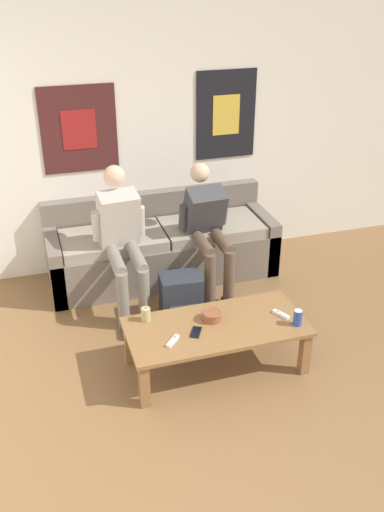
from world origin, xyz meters
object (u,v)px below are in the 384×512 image
pillar_candle (146,314)px  game_controller_near_right (281,314)px  backpack (181,299)px  coffee_table (216,331)px  person_seated_adult (122,236)px  person_seated_teen (208,226)px  couch (162,248)px  ceramic_bowl (212,315)px  drink_can_blue (298,318)px  game_controller_near_left (173,341)px  cell_phone (196,332)px

pillar_candle → game_controller_near_right: (1.00, -0.24, -0.04)m
backpack → coffee_table: bearing=-84.7°
person_seated_adult → backpack: person_seated_adult is taller
person_seated_teen → game_controller_near_right: 1.23m
couch → pillar_candle: couch is taller
couch → ceramic_bowl: size_ratio=14.59×
coffee_table → drink_can_blue: 0.61m
game_controller_near_left → couch: bearing=78.3°
person_seated_adult → drink_can_blue: bearing=-50.5°
person_seated_teen → ceramic_bowl: bearing=-106.9°
backpack → pillar_candle: pillar_candle is taller
pillar_candle → couch: bearing=70.8°
pillar_candle → game_controller_near_left: pillar_candle is taller
drink_can_blue → game_controller_near_left: size_ratio=0.97×
cell_phone → coffee_table: bearing=15.5°
game_controller_near_left → game_controller_near_right: size_ratio=0.89×
coffee_table → game_controller_near_right: game_controller_near_right is taller
drink_can_blue → coffee_table: bearing=163.4°
coffee_table → ceramic_bowl: 0.12m
couch → game_controller_near_left: bearing=-101.7°
pillar_candle → person_seated_teen: bearing=49.6°
couch → game_controller_near_left: 1.68m
game_controller_near_right → game_controller_near_left: bearing=-174.5°
person_seated_teen → drink_can_blue: bearing=-79.1°
couch → game_controller_near_left: couch is taller
game_controller_near_left → cell_phone: (0.19, 0.06, -0.01)m
person_seated_adult → ceramic_bowl: (0.47, -1.03, -0.25)m
person_seated_teen → drink_can_blue: size_ratio=9.31×
ceramic_bowl → cell_phone: size_ratio=0.99×
coffee_table → person_seated_teen: person_seated_teen is taller
couch → person_seated_teen: 0.62m
pillar_candle → cell_phone: 0.41m
couch → person_seated_adult: bearing=-137.3°
drink_can_blue → pillar_candle: bearing=160.0°
person_seated_adult → person_seated_teen: (0.80, 0.05, -0.04)m
drink_can_blue → cell_phone: 0.76m
backpack → pillar_candle: (-0.42, -0.50, 0.24)m
game_controller_near_left → person_seated_adult: bearing=95.2°
game_controller_near_left → cell_phone: bearing=18.3°
backpack → pillar_candle: size_ratio=3.47×
coffee_table → person_seated_adult: size_ratio=1.08×
person_seated_teen → backpack: (-0.39, -0.45, -0.44)m
person_seated_teen → game_controller_near_left: size_ratio=9.05×
person_seated_teen → drink_can_blue: person_seated_teen is taller
person_seated_teen → game_controller_near_right: person_seated_teen is taller
couch → person_seated_adult: size_ratio=1.75×
game_controller_near_right → person_seated_teen: bearing=99.3°
ceramic_bowl → pillar_candle: 0.49m
drink_can_blue → game_controller_near_left: drink_can_blue is taller
backpack → ceramic_bowl: bearing=-85.0°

